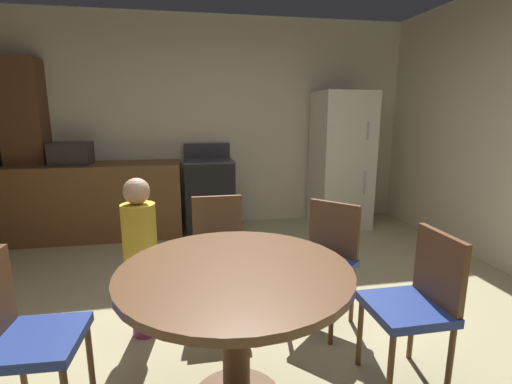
{
  "coord_description": "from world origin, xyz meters",
  "views": [
    {
      "loc": [
        -0.37,
        -2.1,
        1.5
      ],
      "look_at": [
        0.15,
        0.69,
        0.89
      ],
      "focal_mm": 26.05,
      "sensor_mm": 36.0,
      "label": 1
    }
  ],
  "objects_px": {
    "refrigerator": "(341,160)",
    "chair_northeast": "(326,256)",
    "oven_range": "(209,195)",
    "dining_table": "(236,299)",
    "chair_north": "(219,247)",
    "chair_west": "(20,332)",
    "person_child": "(141,254)",
    "chair_east": "(417,299)",
    "microwave": "(71,153)"
  },
  "relations": [
    {
      "from": "refrigerator",
      "to": "microwave",
      "type": "bearing_deg",
      "value": 179.14
    },
    {
      "from": "oven_range",
      "to": "person_child",
      "type": "height_order",
      "value": "oven_range"
    },
    {
      "from": "chair_northeast",
      "to": "chair_north",
      "type": "bearing_deg",
      "value": -66.51
    },
    {
      "from": "microwave",
      "to": "person_child",
      "type": "relative_size",
      "value": 0.4
    },
    {
      "from": "refrigerator",
      "to": "chair_west",
      "type": "xyz_separation_m",
      "value": [
        -2.79,
        -2.87,
        -0.38
      ]
    },
    {
      "from": "oven_range",
      "to": "person_child",
      "type": "distance_m",
      "value": 2.3
    },
    {
      "from": "chair_north",
      "to": "chair_west",
      "type": "bearing_deg",
      "value": -46.38
    },
    {
      "from": "chair_northeast",
      "to": "person_child",
      "type": "relative_size",
      "value": 0.8
    },
    {
      "from": "dining_table",
      "to": "chair_west",
      "type": "distance_m",
      "value": 1.01
    },
    {
      "from": "chair_west",
      "to": "chair_north",
      "type": "xyz_separation_m",
      "value": [
        1.0,
        0.95,
        0.0
      ]
    },
    {
      "from": "oven_range",
      "to": "refrigerator",
      "type": "distance_m",
      "value": 1.79
    },
    {
      "from": "person_child",
      "to": "chair_north",
      "type": "bearing_deg",
      "value": 79.73
    },
    {
      "from": "refrigerator",
      "to": "person_child",
      "type": "height_order",
      "value": "refrigerator"
    },
    {
      "from": "chair_northeast",
      "to": "dining_table",
      "type": "bearing_deg",
      "value": 0.0
    },
    {
      "from": "microwave",
      "to": "person_child",
      "type": "distance_m",
      "value": 2.48
    },
    {
      "from": "chair_northeast",
      "to": "chair_north",
      "type": "xyz_separation_m",
      "value": [
        -0.73,
        0.32,
        0.0
      ]
    },
    {
      "from": "oven_range",
      "to": "chair_northeast",
      "type": "relative_size",
      "value": 1.26
    },
    {
      "from": "chair_west",
      "to": "person_child",
      "type": "height_order",
      "value": "person_child"
    },
    {
      "from": "dining_table",
      "to": "chair_east",
      "type": "distance_m",
      "value": 1.01
    },
    {
      "from": "oven_range",
      "to": "dining_table",
      "type": "bearing_deg",
      "value": -90.96
    },
    {
      "from": "microwave",
      "to": "chair_northeast",
      "type": "relative_size",
      "value": 0.51
    },
    {
      "from": "oven_range",
      "to": "chair_north",
      "type": "height_order",
      "value": "oven_range"
    },
    {
      "from": "oven_range",
      "to": "chair_east",
      "type": "bearing_deg",
      "value": -72.24
    },
    {
      "from": "refrigerator",
      "to": "chair_north",
      "type": "distance_m",
      "value": 2.65
    },
    {
      "from": "microwave",
      "to": "oven_range",
      "type": "bearing_deg",
      "value": 0.13
    },
    {
      "from": "dining_table",
      "to": "chair_northeast",
      "type": "relative_size",
      "value": 1.31
    },
    {
      "from": "chair_west",
      "to": "person_child",
      "type": "bearing_deg",
      "value": 59.17
    },
    {
      "from": "chair_west",
      "to": "oven_range",
      "type": "bearing_deg",
      "value": 73.12
    },
    {
      "from": "dining_table",
      "to": "chair_east",
      "type": "height_order",
      "value": "chair_east"
    },
    {
      "from": "chair_east",
      "to": "oven_range",
      "type": "bearing_deg",
      "value": -72.38
    },
    {
      "from": "microwave",
      "to": "chair_northeast",
      "type": "bearing_deg",
      "value": -45.24
    },
    {
      "from": "microwave",
      "to": "chair_west",
      "type": "distance_m",
      "value": 3.01
    },
    {
      "from": "microwave",
      "to": "chair_north",
      "type": "distance_m",
      "value": 2.55
    },
    {
      "from": "dining_table",
      "to": "person_child",
      "type": "distance_m",
      "value": 0.92
    },
    {
      "from": "chair_northeast",
      "to": "chair_east",
      "type": "bearing_deg",
      "value": 68.62
    },
    {
      "from": "microwave",
      "to": "dining_table",
      "type": "bearing_deg",
      "value": -62.66
    },
    {
      "from": "microwave",
      "to": "dining_table",
      "type": "distance_m",
      "value": 3.37
    },
    {
      "from": "microwave",
      "to": "chair_east",
      "type": "relative_size",
      "value": 0.51
    },
    {
      "from": "refrigerator",
      "to": "dining_table",
      "type": "relative_size",
      "value": 1.54
    },
    {
      "from": "chair_northeast",
      "to": "chair_north",
      "type": "height_order",
      "value": "same"
    },
    {
      "from": "refrigerator",
      "to": "dining_table",
      "type": "bearing_deg",
      "value": -121.48
    },
    {
      "from": "microwave",
      "to": "chair_northeast",
      "type": "height_order",
      "value": "microwave"
    },
    {
      "from": "microwave",
      "to": "chair_west",
      "type": "relative_size",
      "value": 0.51
    },
    {
      "from": "dining_table",
      "to": "person_child",
      "type": "xyz_separation_m",
      "value": [
        -0.53,
        0.75,
        -0.02
      ]
    },
    {
      "from": "oven_range",
      "to": "chair_north",
      "type": "xyz_separation_m",
      "value": [
        -0.05,
        -1.97,
        0.03
      ]
    },
    {
      "from": "refrigerator",
      "to": "chair_northeast",
      "type": "bearing_deg",
      "value": -115.22
    },
    {
      "from": "oven_range",
      "to": "dining_table",
      "type": "height_order",
      "value": "oven_range"
    },
    {
      "from": "oven_range",
      "to": "chair_west",
      "type": "xyz_separation_m",
      "value": [
        -1.05,
        -2.92,
        0.03
      ]
    },
    {
      "from": "refrigerator",
      "to": "chair_west",
      "type": "height_order",
      "value": "refrigerator"
    },
    {
      "from": "microwave",
      "to": "person_child",
      "type": "xyz_separation_m",
      "value": [
        1.0,
        -2.22,
        -0.45
      ]
    }
  ]
}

